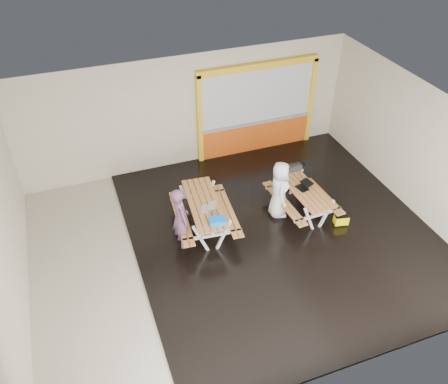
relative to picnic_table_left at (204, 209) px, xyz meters
name	(u,v)px	position (x,y,z in m)	size (l,w,h in m)	color
room	(237,188)	(0.57, -0.80, 1.08)	(10.02, 8.02, 3.52)	beige
deck	(281,231)	(1.82, -0.80, -0.64)	(7.50, 7.98, 0.05)	black
kiosk	(257,111)	(2.77, 3.13, 0.78)	(3.88, 0.16, 3.00)	#DB5515
picnic_table_left	(204,209)	(0.00, 0.00, 0.00)	(1.68, 2.32, 0.88)	#C07C41
picnic_table_right	(303,194)	(2.70, -0.24, -0.04)	(1.48, 2.11, 0.82)	#C07C41
person_left	(180,217)	(-0.73, -0.38, 0.24)	(0.61, 0.40, 1.67)	#6A4362
person_right	(279,190)	(2.04, -0.12, 0.19)	(0.80, 0.52, 1.63)	white
laptop_left	(208,208)	(0.02, -0.27, 0.26)	(0.48, 0.46, 0.16)	silver
laptop_right	(304,186)	(2.70, -0.22, 0.20)	(0.44, 0.40, 0.16)	black
blue_pouch	(218,221)	(0.07, -0.82, 0.26)	(0.39, 0.27, 0.11)	#096DEE
toolbox	(294,167)	(2.85, 0.60, 0.23)	(0.38, 0.19, 0.22)	black
backpack	(306,169)	(3.24, 0.61, 0.07)	(0.36, 0.28, 0.53)	black
dark_case	(284,210)	(2.23, -0.13, -0.55)	(0.37, 0.28, 0.14)	black
fluke_bag	(341,219)	(3.41, -1.11, -0.46)	(0.42, 0.32, 0.33)	black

